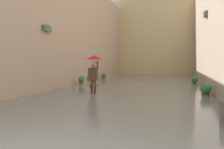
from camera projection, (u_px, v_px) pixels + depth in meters
name	position (u px, v px, depth m)	size (l,w,h in m)	color
ground_plane	(136.00, 89.00, 14.90)	(60.00, 60.00, 0.00)	slate
flood_water	(136.00, 88.00, 14.89)	(9.16, 29.71, 0.20)	slate
building_facade_right	(65.00, 30.00, 16.08)	(2.04, 27.71, 8.01)	tan
building_facade_far	(156.00, 38.00, 26.88)	(11.96, 1.80, 8.93)	tan
person_wading	(94.00, 69.00, 11.38)	(0.85, 0.85, 2.17)	#2D2319
potted_plant_far_right	(81.00, 81.00, 15.49)	(0.39, 0.39, 0.80)	#9E563D
potted_plant_mid_left	(195.00, 81.00, 15.77)	(0.42, 0.42, 0.73)	brown
potted_plant_near_left	(206.00, 91.00, 10.60)	(0.49, 0.49, 0.77)	brown
potted_plant_mid_right	(104.00, 76.00, 20.44)	(0.42, 0.42, 0.78)	brown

